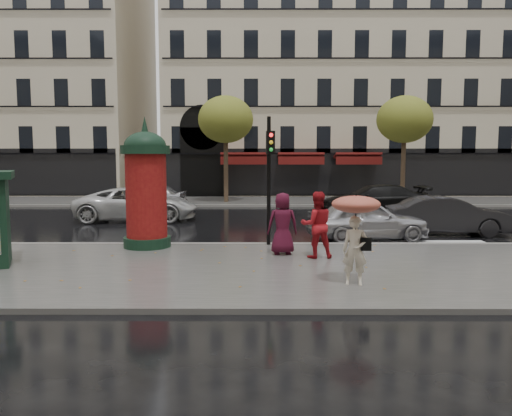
{
  "coord_description": "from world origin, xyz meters",
  "views": [
    {
      "loc": [
        -0.05,
        -13.02,
        2.94
      ],
      "look_at": [
        -0.09,
        1.5,
        1.43
      ],
      "focal_mm": 35.0,
      "sensor_mm": 36.0,
      "label": 1
    }
  ],
  "objects_px": {
    "traffic_light": "(269,168)",
    "car_darkgrey": "(447,216)",
    "man_burgundy": "(283,223)",
    "car_silver": "(367,220)",
    "car_white": "(137,204)",
    "woman_red": "(317,225)",
    "car_far_silver": "(149,196)",
    "woman_umbrella": "(356,224)",
    "morris_column": "(146,185)",
    "car_black": "(373,200)"
  },
  "relations": [
    {
      "from": "morris_column",
      "to": "car_darkgrey",
      "type": "distance_m",
      "value": 11.12
    },
    {
      "from": "woman_red",
      "to": "car_white",
      "type": "bearing_deg",
      "value": -56.79
    },
    {
      "from": "woman_umbrella",
      "to": "traffic_light",
      "type": "height_order",
      "value": "traffic_light"
    },
    {
      "from": "traffic_light",
      "to": "car_white",
      "type": "distance_m",
      "value": 9.29
    },
    {
      "from": "morris_column",
      "to": "car_silver",
      "type": "xyz_separation_m",
      "value": [
        7.32,
        1.99,
        -1.34
      ]
    },
    {
      "from": "traffic_light",
      "to": "car_darkgrey",
      "type": "distance_m",
      "value": 7.55
    },
    {
      "from": "woman_red",
      "to": "car_silver",
      "type": "height_order",
      "value": "woman_red"
    },
    {
      "from": "car_white",
      "to": "car_silver",
      "type": "bearing_deg",
      "value": -122.99
    },
    {
      "from": "car_white",
      "to": "woman_red",
      "type": "bearing_deg",
      "value": -144.93
    },
    {
      "from": "woman_red",
      "to": "traffic_light",
      "type": "relative_size",
      "value": 0.46
    },
    {
      "from": "car_far_silver",
      "to": "car_white",
      "type": "bearing_deg",
      "value": 13.26
    },
    {
      "from": "car_far_silver",
      "to": "car_darkgrey",
      "type": "bearing_deg",
      "value": 61.89
    },
    {
      "from": "traffic_light",
      "to": "car_white",
      "type": "bearing_deg",
      "value": 130.3
    },
    {
      "from": "man_burgundy",
      "to": "car_silver",
      "type": "relative_size",
      "value": 0.43
    },
    {
      "from": "traffic_light",
      "to": "car_silver",
      "type": "height_order",
      "value": "traffic_light"
    },
    {
      "from": "car_silver",
      "to": "car_darkgrey",
      "type": "xyz_separation_m",
      "value": [
        3.27,
        1.16,
        0.01
      ]
    },
    {
      "from": "man_burgundy",
      "to": "traffic_light",
      "type": "bearing_deg",
      "value": -82.0
    },
    {
      "from": "man_burgundy",
      "to": "woman_red",
      "type": "bearing_deg",
      "value": 146.79
    },
    {
      "from": "car_darkgrey",
      "to": "traffic_light",
      "type": "bearing_deg",
      "value": 114.59
    },
    {
      "from": "morris_column",
      "to": "car_darkgrey",
      "type": "bearing_deg",
      "value": 16.55
    },
    {
      "from": "woman_umbrella",
      "to": "car_darkgrey",
      "type": "height_order",
      "value": "woman_umbrella"
    },
    {
      "from": "morris_column",
      "to": "car_black",
      "type": "height_order",
      "value": "morris_column"
    },
    {
      "from": "morris_column",
      "to": "car_far_silver",
      "type": "distance_m",
      "value": 12.77
    },
    {
      "from": "woman_umbrella",
      "to": "car_far_silver",
      "type": "bearing_deg",
      "value": 115.78
    },
    {
      "from": "man_burgundy",
      "to": "car_silver",
      "type": "bearing_deg",
      "value": -139.7
    },
    {
      "from": "morris_column",
      "to": "car_white",
      "type": "relative_size",
      "value": 0.73
    },
    {
      "from": "man_burgundy",
      "to": "car_darkgrey",
      "type": "distance_m",
      "value": 7.74
    },
    {
      "from": "traffic_light",
      "to": "car_white",
      "type": "xyz_separation_m",
      "value": [
        -5.89,
        6.95,
        -1.82
      ]
    },
    {
      "from": "woman_red",
      "to": "morris_column",
      "type": "distance_m",
      "value": 5.47
    },
    {
      "from": "traffic_light",
      "to": "car_darkgrey",
      "type": "xyz_separation_m",
      "value": [
        6.76,
        2.82,
        -1.85
      ]
    },
    {
      "from": "man_burgundy",
      "to": "car_darkgrey",
      "type": "xyz_separation_m",
      "value": [
        6.41,
        4.33,
        -0.29
      ]
    },
    {
      "from": "woman_red",
      "to": "car_silver",
      "type": "bearing_deg",
      "value": -126.56
    },
    {
      "from": "morris_column",
      "to": "traffic_light",
      "type": "relative_size",
      "value": 0.99
    },
    {
      "from": "car_silver",
      "to": "traffic_light",
      "type": "bearing_deg",
      "value": 108.56
    },
    {
      "from": "woman_umbrella",
      "to": "man_burgundy",
      "type": "bearing_deg",
      "value": 112.46
    },
    {
      "from": "woman_umbrella",
      "to": "car_darkgrey",
      "type": "distance_m",
      "value": 9.26
    },
    {
      "from": "woman_umbrella",
      "to": "car_far_silver",
      "type": "height_order",
      "value": "woman_umbrella"
    },
    {
      "from": "woman_umbrella",
      "to": "car_black",
      "type": "xyz_separation_m",
      "value": [
        3.64,
        13.98,
        -0.7
      ]
    },
    {
      "from": "woman_red",
      "to": "car_far_silver",
      "type": "distance_m",
      "value": 16.09
    },
    {
      "from": "morris_column",
      "to": "car_black",
      "type": "relative_size",
      "value": 0.76
    },
    {
      "from": "woman_umbrella",
      "to": "car_silver",
      "type": "bearing_deg",
      "value": 75.46
    },
    {
      "from": "car_darkgrey",
      "to": "car_white",
      "type": "distance_m",
      "value": 13.3
    },
    {
      "from": "woman_umbrella",
      "to": "traffic_light",
      "type": "distance_m",
      "value": 5.38
    },
    {
      "from": "traffic_light",
      "to": "morris_column",
      "type": "bearing_deg",
      "value": -175.19
    },
    {
      "from": "woman_red",
      "to": "traffic_light",
      "type": "distance_m",
      "value": 2.83
    },
    {
      "from": "woman_red",
      "to": "car_silver",
      "type": "relative_size",
      "value": 0.44
    },
    {
      "from": "car_black",
      "to": "car_silver",
      "type": "bearing_deg",
      "value": -16.02
    },
    {
      "from": "woman_red",
      "to": "car_silver",
      "type": "distance_m",
      "value": 4.3
    },
    {
      "from": "traffic_light",
      "to": "car_silver",
      "type": "relative_size",
      "value": 0.97
    },
    {
      "from": "car_far_silver",
      "to": "car_silver",
      "type": "bearing_deg",
      "value": 50.6
    }
  ]
}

